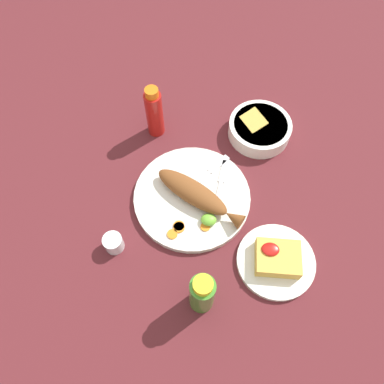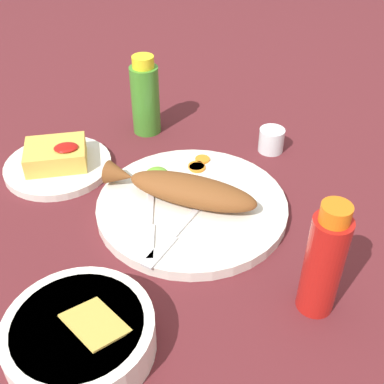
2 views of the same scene
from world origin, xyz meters
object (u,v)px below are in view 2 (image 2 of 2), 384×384
(main_plate, at_px, (192,206))
(hot_sauce_bottle_red, at_px, (324,262))
(hot_sauce_bottle_green, at_px, (145,97))
(salt_cup, at_px, (271,141))
(fork_far, at_px, (149,221))
(guacamole_bowl, at_px, (80,334))
(fried_fish, at_px, (184,189))
(side_plate_fries, at_px, (58,166))
(fork_near, at_px, (176,233))

(main_plate, xyz_separation_m, hot_sauce_bottle_red, (0.12, -0.22, 0.07))
(hot_sauce_bottle_green, xyz_separation_m, salt_cup, (0.22, -0.12, -0.05))
(fork_far, bearing_deg, guacamole_bowl, -19.24)
(fork_far, distance_m, hot_sauce_bottle_green, 0.31)
(hot_sauce_bottle_green, distance_m, guacamole_bowl, 0.52)
(main_plate, height_order, hot_sauce_bottle_red, hot_sauce_bottle_red)
(fried_fish, relative_size, hot_sauce_bottle_red, 1.46)
(side_plate_fries, bearing_deg, hot_sauce_bottle_red, -47.88)
(main_plate, height_order, hot_sauce_bottle_green, hot_sauce_bottle_green)
(fork_far, bearing_deg, side_plate_fries, -134.40)
(fork_far, xyz_separation_m, hot_sauce_bottle_red, (0.20, -0.18, 0.06))
(fried_fish, bearing_deg, fork_far, -113.40)
(hot_sauce_bottle_green, height_order, guacamole_bowl, hot_sauce_bottle_green)
(main_plate, distance_m, salt_cup, 0.23)
(main_plate, xyz_separation_m, fork_far, (-0.07, -0.04, 0.01))
(fried_fish, relative_size, hot_sauce_bottle_green, 1.56)
(hot_sauce_bottle_green, height_order, side_plate_fries, hot_sauce_bottle_green)
(guacamole_bowl, bearing_deg, salt_cup, 46.59)
(main_plate, xyz_separation_m, side_plate_fries, (-0.22, 0.16, -0.00))
(fork_far, height_order, salt_cup, salt_cup)
(fork_near, xyz_separation_m, guacamole_bowl, (-0.14, -0.16, 0.01))
(hot_sauce_bottle_red, distance_m, salt_cup, 0.38)
(fork_near, distance_m, fork_far, 0.05)
(fork_far, bearing_deg, fried_fish, 134.90)
(side_plate_fries, xyz_separation_m, guacamole_bowl, (0.04, -0.39, 0.02))
(hot_sauce_bottle_green, bearing_deg, hot_sauce_bottle_red, -71.06)
(hot_sauce_bottle_green, height_order, salt_cup, hot_sauce_bottle_green)
(fork_near, relative_size, fork_far, 0.81)
(main_plate, height_order, guacamole_bowl, guacamole_bowl)
(fork_far, bearing_deg, hot_sauce_bottle_green, -176.56)
(guacamole_bowl, bearing_deg, main_plate, 52.39)
(salt_cup, bearing_deg, fried_fish, -143.79)
(fork_near, relative_size, guacamole_bowl, 0.83)
(main_plate, xyz_separation_m, hot_sauce_bottle_green, (-0.04, 0.27, 0.07))
(hot_sauce_bottle_red, height_order, side_plate_fries, hot_sauce_bottle_red)
(side_plate_fries, relative_size, guacamole_bowl, 1.07)
(main_plate, xyz_separation_m, fried_fish, (-0.01, 0.01, 0.03))
(hot_sauce_bottle_red, bearing_deg, guacamole_bowl, -177.86)
(fork_near, bearing_deg, fried_fish, -157.21)
(fork_far, relative_size, hot_sauce_bottle_red, 1.09)
(fried_fish, bearing_deg, guacamole_bowl, -94.06)
(fried_fish, xyz_separation_m, hot_sauce_bottle_red, (0.14, -0.23, 0.04))
(fork_far, height_order, side_plate_fries, fork_far)
(hot_sauce_bottle_red, bearing_deg, main_plate, 119.34)
(fork_near, bearing_deg, side_plate_fries, -100.85)
(fork_near, height_order, salt_cup, salt_cup)
(fried_fish, height_order, hot_sauce_bottle_red, hot_sauce_bottle_red)
(main_plate, bearing_deg, guacamole_bowl, -127.61)
(main_plate, height_order, fried_fish, fried_fish)
(fork_near, height_order, hot_sauce_bottle_green, hot_sauce_bottle_green)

